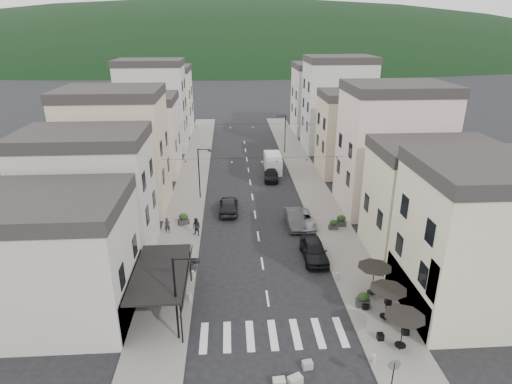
{
  "coord_description": "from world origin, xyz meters",
  "views": [
    {
      "loc": [
        -2.55,
        -20.48,
        18.97
      ],
      "look_at": [
        -0.04,
        18.7,
        3.5
      ],
      "focal_mm": 30.0,
      "sensor_mm": 36.0,
      "label": 1
    }
  ],
  "objects_px": {
    "parked_car_a": "(314,250)",
    "pedestrian_a": "(167,226)",
    "pedestrian_b": "(196,227)",
    "delivery_van": "(273,162)",
    "parked_car_c": "(302,219)",
    "parked_car_d": "(271,175)",
    "parked_car_e": "(229,205)",
    "parked_car_b": "(295,219)"
  },
  "relations": [
    {
      "from": "parked_car_a",
      "to": "pedestrian_a",
      "type": "xyz_separation_m",
      "value": [
        -13.22,
        5.58,
        0.04
      ]
    },
    {
      "from": "pedestrian_b",
      "to": "parked_car_a",
      "type": "bearing_deg",
      "value": 5.98
    },
    {
      "from": "delivery_van",
      "to": "parked_car_c",
      "type": "bearing_deg",
      "value": -85.15
    },
    {
      "from": "pedestrian_b",
      "to": "pedestrian_a",
      "type": "bearing_deg",
      "value": -163.88
    },
    {
      "from": "parked_car_d",
      "to": "parked_car_e",
      "type": "relative_size",
      "value": 0.89
    },
    {
      "from": "parked_car_b",
      "to": "pedestrian_a",
      "type": "relative_size",
      "value": 3.07
    },
    {
      "from": "pedestrian_a",
      "to": "parked_car_e",
      "type": "bearing_deg",
      "value": 29.63
    },
    {
      "from": "parked_car_a",
      "to": "delivery_van",
      "type": "bearing_deg",
      "value": 92.57
    },
    {
      "from": "parked_car_e",
      "to": "delivery_van",
      "type": "bearing_deg",
      "value": -113.19
    },
    {
      "from": "parked_car_a",
      "to": "pedestrian_b",
      "type": "distance_m",
      "value": 11.44
    },
    {
      "from": "parked_car_e",
      "to": "delivery_van",
      "type": "xyz_separation_m",
      "value": [
        6.14,
        13.57,
        0.41
      ]
    },
    {
      "from": "parked_car_b",
      "to": "parked_car_c",
      "type": "xyz_separation_m",
      "value": [
        0.77,
        0.02,
        -0.1
      ]
    },
    {
      "from": "parked_car_a",
      "to": "delivery_van",
      "type": "height_order",
      "value": "delivery_van"
    },
    {
      "from": "parked_car_c",
      "to": "pedestrian_a",
      "type": "distance_m",
      "value": 13.35
    },
    {
      "from": "delivery_van",
      "to": "pedestrian_b",
      "type": "height_order",
      "value": "delivery_van"
    },
    {
      "from": "pedestrian_b",
      "to": "parked_car_c",
      "type": "bearing_deg",
      "value": 40.47
    },
    {
      "from": "parked_car_b",
      "to": "parked_car_e",
      "type": "relative_size",
      "value": 0.94
    },
    {
      "from": "parked_car_d",
      "to": "delivery_van",
      "type": "xyz_separation_m",
      "value": [
        0.54,
        3.56,
        0.62
      ]
    },
    {
      "from": "pedestrian_b",
      "to": "delivery_van",
      "type": "bearing_deg",
      "value": 95.13
    },
    {
      "from": "delivery_van",
      "to": "pedestrian_b",
      "type": "distance_m",
      "value": 21.13
    },
    {
      "from": "parked_car_c",
      "to": "parked_car_e",
      "type": "distance_m",
      "value": 8.27
    },
    {
      "from": "parked_car_b",
      "to": "pedestrian_a",
      "type": "bearing_deg",
      "value": -175.8
    },
    {
      "from": "parked_car_e",
      "to": "delivery_van",
      "type": "relative_size",
      "value": 0.93
    },
    {
      "from": "parked_car_d",
      "to": "delivery_van",
      "type": "relative_size",
      "value": 0.82
    },
    {
      "from": "delivery_van",
      "to": "pedestrian_a",
      "type": "xyz_separation_m",
      "value": [
        -12.05,
        -18.26,
        -0.38
      ]
    },
    {
      "from": "parked_car_a",
      "to": "delivery_van",
      "type": "relative_size",
      "value": 0.92
    },
    {
      "from": "parked_car_a",
      "to": "parked_car_d",
      "type": "bearing_deg",
      "value": 94.57
    },
    {
      "from": "parked_car_e",
      "to": "parked_car_b",
      "type": "bearing_deg",
      "value": 151.87
    },
    {
      "from": "parked_car_b",
      "to": "parked_car_d",
      "type": "distance_m",
      "value": 13.76
    },
    {
      "from": "parked_car_c",
      "to": "delivery_van",
      "type": "height_order",
      "value": "delivery_van"
    },
    {
      "from": "delivery_van",
      "to": "parked_car_d",
      "type": "bearing_deg",
      "value": -97.9
    },
    {
      "from": "parked_car_a",
      "to": "parked_car_c",
      "type": "distance_m",
      "value": 6.59
    },
    {
      "from": "parked_car_d",
      "to": "pedestrian_a",
      "type": "xyz_separation_m",
      "value": [
        -11.51,
        -14.7,
        0.24
      ]
    },
    {
      "from": "parked_car_b",
      "to": "parked_car_a",
      "type": "bearing_deg",
      "value": -84.37
    },
    {
      "from": "delivery_van",
      "to": "parked_car_e",
      "type": "bearing_deg",
      "value": -113.67
    },
    {
      "from": "parked_car_b",
      "to": "delivery_van",
      "type": "height_order",
      "value": "delivery_van"
    },
    {
      "from": "parked_car_a",
      "to": "parked_car_d",
      "type": "distance_m",
      "value": 20.36
    },
    {
      "from": "parked_car_c",
      "to": "parked_car_d",
      "type": "distance_m",
      "value": 13.82
    },
    {
      "from": "parked_car_e",
      "to": "pedestrian_a",
      "type": "xyz_separation_m",
      "value": [
        -5.91,
        -4.69,
        0.03
      ]
    },
    {
      "from": "parked_car_e",
      "to": "parked_car_d",
      "type": "bearing_deg",
      "value": -118.09
    },
    {
      "from": "pedestrian_b",
      "to": "parked_car_d",
      "type": "bearing_deg",
      "value": 91.68
    },
    {
      "from": "parked_car_a",
      "to": "pedestrian_a",
      "type": "relative_size",
      "value": 3.25
    }
  ]
}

